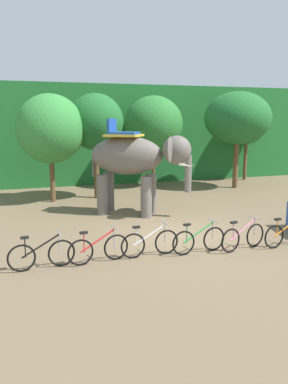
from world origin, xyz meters
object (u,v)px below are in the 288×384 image
tree_left (238,118)px  bike_pink (243,237)px  tree_center_right (50,129)px  bike_green (199,240)px  elephant (135,159)px  tree_far_left (154,124)px  bike_white (150,243)px  tree_center_left (96,122)px  bike_black (42,254)px  bike_red (99,249)px  bike_orange (287,234)px  tree_far_right (247,125)px

tree_left → bike_pink: bearing=-119.7°
tree_center_right → bike_green: 9.68m
elephant → bike_pink: (1.69, -5.24, -1.82)m
tree_far_left → bike_white: bearing=-110.1°
tree_center_left → bike_black: (-3.25, -8.80, -3.23)m
bike_red → bike_green: 2.87m
tree_center_right → bike_black: bearing=-97.6°
tree_left → bike_orange: tree_left is taller
tree_center_right → bike_orange: bearing=-56.2°
tree_far_right → bike_red: size_ratio=2.73×
bike_red → bike_white: same height
bike_white → tree_left: bearing=48.3°
tree_far_left → bike_orange: bearing=-89.2°
tree_center_right → bike_pink: size_ratio=2.92×
tree_far_left → bike_red: tree_far_left is taller
bike_orange → bike_red: bearing=175.9°
bike_black → bike_white: size_ratio=1.00×
bike_white → bike_green: bearing=-7.1°
bike_green → tree_far_left: bearing=76.9°
elephant → bike_red: 5.88m
bike_pink → bike_orange: bearing=-5.8°
tree_far_right → elephant: tree_far_right is taller
tree_far_left → tree_left: tree_left is taller
elephant → bike_pink: size_ratio=2.40×
tree_left → tree_center_right: bearing=-175.9°
bike_white → tree_center_left: bearing=87.9°
bike_green → tree_far_right: bearing=52.9°
tree_center_left → bike_red: size_ratio=2.91×
bike_red → bike_orange: (5.64, -0.40, 0.00)m
bike_red → bike_orange: 5.66m
tree_far_left → bike_pink: tree_far_left is taller
tree_far_left → tree_far_right: bearing=6.0°
tree_center_right → tree_center_left: bearing=7.5°
tree_center_right → tree_far_left: tree_far_left is taller
tree_center_left → bike_black: tree_center_left is taller
tree_center_left → bike_red: tree_center_left is taller
tree_center_right → bike_red: (0.33, -8.52, -2.93)m
tree_far_right → tree_left: bearing=-131.3°
tree_left → bike_green: size_ratio=3.06×
bike_green → bike_orange: 2.79m
tree_center_left → bike_black: size_ratio=2.90×
tree_center_right → tree_far_right: tree_center_right is taller
tree_far_right → bike_white: 15.90m
bike_red → tree_left: bearing=43.8°
bike_pink → tree_center_right: bearing=117.4°
tree_center_left → bike_white: tree_center_left is taller
tree_left → bike_black: tree_left is taller
tree_far_left → tree_far_right: size_ratio=1.08×
tree_far_left → bike_black: tree_far_left is taller
bike_red → bike_white: 1.46m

